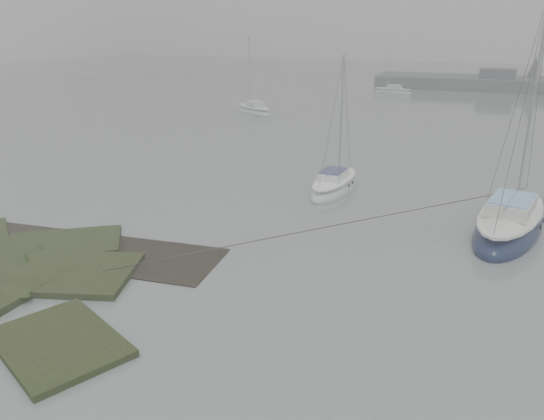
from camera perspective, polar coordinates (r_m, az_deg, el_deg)
The scene contains 5 objects.
ground at distance 40.84m, azimuth 8.24°, elevation 8.55°, with size 160.00×160.00×0.00m, color slate.
sailboat_main at distance 22.20m, azimuth 24.17°, elevation -1.50°, with size 3.48×7.05×9.52m.
sailboat_white at distance 25.59m, azimuth 6.71°, elevation 2.56°, with size 1.84×4.90×6.80m.
sailboat_far_a at distance 47.98m, azimuth -1.99°, elevation 10.61°, with size 5.07×4.19×7.08m.
sailboat_far_c at distance 63.52m, azimuth 12.81°, elevation 12.31°, with size 4.60×1.91×6.32m.
Camera 1 is at (9.68, -8.95, 7.59)m, focal length 35.00 mm.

